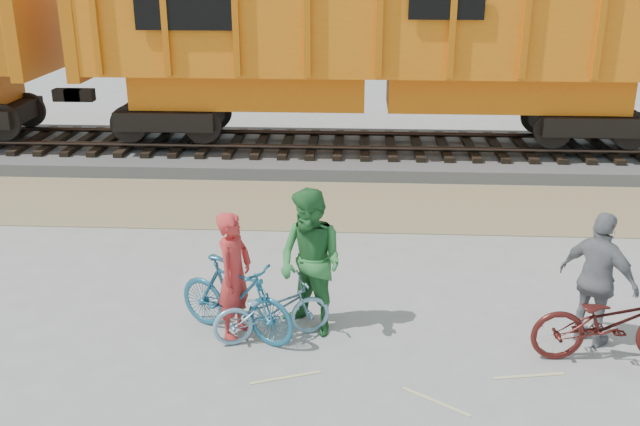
% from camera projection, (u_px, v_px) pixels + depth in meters
% --- Properties ---
extents(ground, '(120.00, 120.00, 0.00)m').
position_uv_depth(ground, '(367.00, 346.00, 9.45)').
color(ground, '#9E9E99').
rests_on(ground, ground).
extents(gravel_strip, '(120.00, 3.00, 0.02)m').
position_uv_depth(gravel_strip, '(365.00, 206.00, 14.60)').
color(gravel_strip, '#9D8661').
rests_on(gravel_strip, ground).
extents(ballast_bed, '(120.00, 4.00, 0.30)m').
position_uv_depth(ballast_bed, '(364.00, 153.00, 17.83)').
color(ballast_bed, slate).
rests_on(ballast_bed, ground).
extents(track, '(120.00, 2.60, 0.24)m').
position_uv_depth(track, '(365.00, 141.00, 17.71)').
color(track, black).
rests_on(track, ballast_bed).
extents(hopper_car_center, '(14.00, 3.13, 4.65)m').
position_uv_depth(hopper_car_center, '(377.00, 37.00, 16.82)').
color(hopper_car_center, black).
rests_on(hopper_car_center, track).
extents(bicycle_blue, '(1.70, 1.09, 0.84)m').
position_uv_depth(bicycle_blue, '(272.00, 310.00, 9.51)').
color(bicycle_blue, '#76A5C0').
rests_on(bicycle_blue, ground).
extents(bicycle_teal, '(1.88, 1.33, 1.11)m').
position_uv_depth(bicycle_teal, '(235.00, 298.00, 9.54)').
color(bicycle_teal, '#205F7F').
rests_on(bicycle_teal, ground).
extents(bicycle_maroon, '(2.06, 0.81, 1.06)m').
position_uv_depth(bicycle_maroon, '(612.00, 322.00, 8.99)').
color(bicycle_maroon, '#471412').
rests_on(bicycle_maroon, ground).
extents(person_solo, '(0.61, 0.75, 1.76)m').
position_uv_depth(person_solo, '(234.00, 275.00, 9.46)').
color(person_solo, red).
rests_on(person_solo, ground).
extents(person_man, '(1.25, 1.21, 2.03)m').
position_uv_depth(person_man, '(311.00, 263.00, 9.51)').
color(person_man, '#2E7737').
rests_on(person_man, ground).
extents(person_woman, '(1.07, 1.09, 1.84)m').
position_uv_depth(person_woman, '(598.00, 280.00, 9.23)').
color(person_woman, gray).
rests_on(person_woman, ground).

